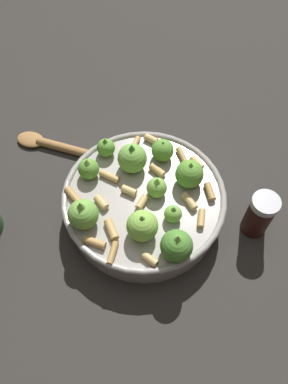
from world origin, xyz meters
TOP-DOWN VIEW (x-y plane):
  - ground_plane at (0.00, 0.00)m, footprint 2.40×2.40m
  - cooking_pan at (-0.00, -0.00)m, footprint 0.25×0.25m
  - pepper_shaker at (0.18, 0.01)m, footprint 0.04×0.04m
  - wooden_spoon at (-0.16, 0.10)m, footprint 0.23×0.05m

SIDE VIEW (x-z plane):
  - ground_plane at x=0.00m, z-range 0.00..0.00m
  - wooden_spoon at x=-0.16m, z-range 0.00..0.02m
  - cooking_pan at x=0.00m, z-range -0.02..0.09m
  - pepper_shaker at x=0.18m, z-range 0.00..0.08m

